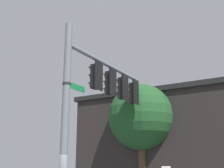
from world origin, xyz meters
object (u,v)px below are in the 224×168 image
(street_name_sign, at_px, (72,86))
(traffic_light_mid_outer, at_px, (122,88))
(traffic_light_nearest_pole, at_px, (95,77))
(traffic_light_arm_end, at_px, (133,93))
(traffic_light_mid_inner, at_px, (110,83))

(street_name_sign, bearing_deg, traffic_light_mid_outer, 3.19)
(traffic_light_nearest_pole, height_order, traffic_light_mid_outer, same)
(traffic_light_nearest_pole, xyz_separation_m, traffic_light_arm_end, (3.44, 0.17, 0.00))
(traffic_light_nearest_pole, xyz_separation_m, street_name_sign, (-1.55, -0.10, -0.76))
(traffic_light_nearest_pole, bearing_deg, traffic_light_mid_inner, 2.88)
(traffic_light_mid_outer, relative_size, traffic_light_arm_end, 1.00)
(traffic_light_mid_inner, bearing_deg, traffic_light_arm_end, 2.88)
(traffic_light_mid_inner, relative_size, traffic_light_arm_end, 1.00)
(traffic_light_nearest_pole, height_order, street_name_sign, traffic_light_nearest_pole)
(traffic_light_mid_inner, xyz_separation_m, street_name_sign, (-2.70, -0.16, -0.76))
(traffic_light_mid_outer, distance_m, traffic_light_arm_end, 1.15)
(traffic_light_mid_outer, relative_size, street_name_sign, 1.05)
(traffic_light_nearest_pole, distance_m, street_name_sign, 1.73)
(traffic_light_nearest_pole, xyz_separation_m, traffic_light_mid_outer, (2.29, 0.12, 0.00))
(street_name_sign, bearing_deg, traffic_light_mid_inner, 3.32)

